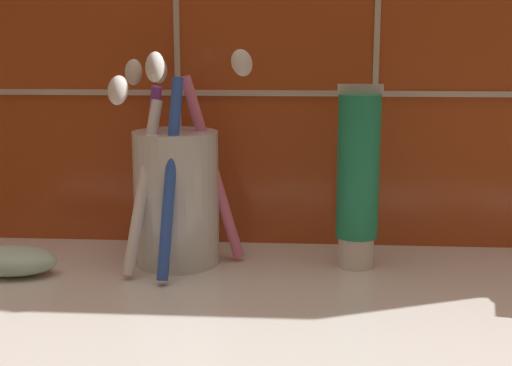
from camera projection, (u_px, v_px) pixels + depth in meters
sink_counter at (362, 309)px, 52.16cm from camera, size 69.79×28.12×2.00cm
tile_wall_backsplash at (356, 36)px, 62.29cm from camera, size 79.79×1.72×41.54cm
toothbrush_cup at (175, 191)px, 58.79cm from camera, size 11.67×13.62×17.88cm
toothpaste_tube at (355, 178)px, 57.56cm from camera, size 3.60×3.43×14.98cm
soap_bar at (10, 261)px, 56.60cm from camera, size 7.55×4.27×2.29cm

